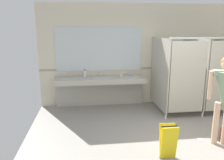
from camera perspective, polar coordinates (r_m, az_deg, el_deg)
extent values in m
cube|color=gray|center=(4.60, 19.14, -16.96)|extent=(6.28, 6.21, 0.10)
cube|color=beige|center=(6.72, 9.34, 6.36)|extent=(6.28, 0.12, 2.87)
cube|color=#9E937F|center=(6.72, 9.37, 3.03)|extent=(6.28, 0.01, 0.06)
cube|color=#B2ADA3|center=(6.22, -2.98, -0.05)|extent=(2.51, 0.56, 0.14)
cube|color=#B2ADA3|center=(6.56, -3.09, -3.24)|extent=(2.51, 0.08, 0.72)
cube|color=beige|center=(6.19, -10.71, -0.15)|extent=(0.42, 0.31, 0.11)
cylinder|color=silver|center=(6.38, -10.63, 1.22)|extent=(0.04, 0.04, 0.11)
cylinder|color=silver|center=(6.31, -10.68, 1.51)|extent=(0.03, 0.11, 0.03)
sphere|color=silver|center=(6.39, -9.99, 1.03)|extent=(0.04, 0.04, 0.04)
cube|color=beige|center=(6.19, -2.96, 0.07)|extent=(0.42, 0.31, 0.11)
cylinder|color=silver|center=(6.38, -3.12, 1.43)|extent=(0.04, 0.04, 0.11)
cylinder|color=silver|center=(6.32, -3.09, 1.73)|extent=(0.03, 0.11, 0.03)
sphere|color=silver|center=(6.40, -2.50, 1.24)|extent=(0.04, 0.04, 0.04)
cube|color=beige|center=(6.30, 4.64, 0.29)|extent=(0.42, 0.31, 0.11)
cylinder|color=silver|center=(6.49, 4.26, 1.61)|extent=(0.04, 0.04, 0.11)
cylinder|color=silver|center=(6.43, 4.37, 1.91)|extent=(0.03, 0.11, 0.03)
sphere|color=silver|center=(6.52, 4.85, 1.43)|extent=(0.04, 0.04, 0.04)
cube|color=silver|center=(6.37, -3.26, 7.87)|extent=(2.41, 0.02, 1.23)
cube|color=#B2AD9E|center=(6.09, 11.88, 1.76)|extent=(0.03, 1.37, 1.83)
cylinder|color=silver|center=(5.80, 13.43, -8.95)|extent=(0.05, 0.05, 0.12)
cube|color=#B2AD9E|center=(6.46, 19.96, 1.90)|extent=(0.03, 1.37, 1.83)
cylinder|color=silver|center=(6.19, 21.86, -8.13)|extent=(0.05, 0.05, 0.12)
cube|color=#B2AD9E|center=(5.68, 18.59, 0.55)|extent=(0.88, 0.03, 1.73)
cube|color=#B7BABF|center=(5.79, 23.61, 9.74)|extent=(1.98, 0.04, 0.04)
cylinder|color=#DBAD89|center=(4.81, 24.75, -9.89)|extent=(0.11, 0.11, 0.84)
cone|color=gray|center=(4.64, 26.58, -2.37)|extent=(0.50, 0.50, 0.71)
cylinder|color=#DBAD89|center=(4.55, 23.61, -1.20)|extent=(0.08, 0.08, 0.53)
cylinder|color=white|center=(6.34, -6.90, 1.60)|extent=(0.07, 0.07, 0.18)
cylinder|color=black|center=(6.32, -6.92, 2.56)|extent=(0.03, 0.03, 0.04)
cylinder|color=beige|center=(6.23, 2.36, 1.05)|extent=(0.07, 0.07, 0.09)
cube|color=yellow|center=(4.05, 14.30, -15.23)|extent=(0.28, 0.10, 0.60)
cube|color=yellow|center=(4.12, 13.83, -14.66)|extent=(0.28, 0.10, 0.60)
cylinder|color=black|center=(3.96, 14.29, -11.30)|extent=(0.28, 0.02, 0.02)
cylinder|color=#B7BABF|center=(5.03, 21.52, -13.79)|extent=(0.14, 0.14, 0.01)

